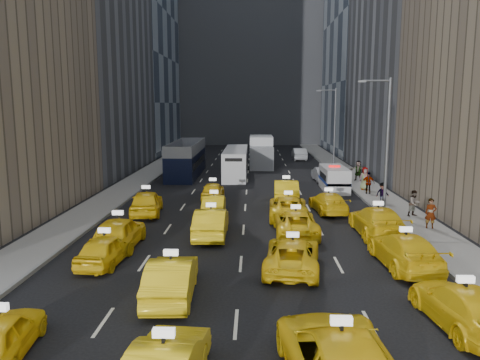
{
  "coord_description": "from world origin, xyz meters",
  "views": [
    {
      "loc": [
        0.55,
        -18.73,
        7.28
      ],
      "look_at": [
        -0.38,
        13.97,
        2.0
      ],
      "focal_mm": 35.0,
      "sensor_mm": 36.0,
      "label": 1
    }
  ],
  "objects_px": {
    "taxi_3": "(463,306)",
    "nypd_van": "(334,179)",
    "city_bus": "(236,163)",
    "pedestrian_0": "(431,213)",
    "taxi_2": "(340,359)",
    "box_truck": "(261,152)",
    "double_decker": "(186,159)",
    "taxi_0": "(1,336)"
  },
  "relations": [
    {
      "from": "taxi_3",
      "to": "nypd_van",
      "type": "xyz_separation_m",
      "value": [
        -0.0,
        25.04,
        0.26
      ]
    },
    {
      "from": "taxi_3",
      "to": "city_bus",
      "type": "bearing_deg",
      "value": -81.05
    },
    {
      "from": "nypd_van",
      "to": "pedestrian_0",
      "type": "relative_size",
      "value": 2.86
    },
    {
      "from": "taxi_2",
      "to": "box_truck",
      "type": "relative_size",
      "value": 0.74
    },
    {
      "from": "box_truck",
      "to": "nypd_van",
      "type": "bearing_deg",
      "value": -76.26
    },
    {
      "from": "taxi_3",
      "to": "double_decker",
      "type": "xyz_separation_m",
      "value": [
        -13.88,
        33.28,
        1.0
      ]
    },
    {
      "from": "taxi_2",
      "to": "nypd_van",
      "type": "xyz_separation_m",
      "value": [
        4.69,
        28.58,
        0.15
      ]
    },
    {
      "from": "taxi_0",
      "to": "box_truck",
      "type": "bearing_deg",
      "value": -106.77
    },
    {
      "from": "nypd_van",
      "to": "box_truck",
      "type": "relative_size",
      "value": 0.62
    },
    {
      "from": "taxi_0",
      "to": "double_decker",
      "type": "xyz_separation_m",
      "value": [
        0.34,
        35.61,
        1.04
      ]
    },
    {
      "from": "taxi_0",
      "to": "taxi_2",
      "type": "xyz_separation_m",
      "value": [
        9.52,
        -1.21,
        0.15
      ]
    },
    {
      "from": "taxi_0",
      "to": "box_truck",
      "type": "height_order",
      "value": "box_truck"
    },
    {
      "from": "box_truck",
      "to": "taxi_0",
      "type": "bearing_deg",
      "value": -108.46
    },
    {
      "from": "taxi_0",
      "to": "taxi_3",
      "type": "distance_m",
      "value": 14.41
    },
    {
      "from": "taxi_3",
      "to": "box_truck",
      "type": "height_order",
      "value": "box_truck"
    },
    {
      "from": "taxi_0",
      "to": "taxi_2",
      "type": "relative_size",
      "value": 0.66
    },
    {
      "from": "nypd_van",
      "to": "pedestrian_0",
      "type": "distance_m",
      "value": 13.38
    },
    {
      "from": "double_decker",
      "to": "pedestrian_0",
      "type": "height_order",
      "value": "double_decker"
    },
    {
      "from": "taxi_0",
      "to": "city_bus",
      "type": "height_order",
      "value": "city_bus"
    },
    {
      "from": "pedestrian_0",
      "to": "box_truck",
      "type": "bearing_deg",
      "value": 119.32
    },
    {
      "from": "taxi_0",
      "to": "city_bus",
      "type": "xyz_separation_m",
      "value": [
        5.48,
        35.33,
        0.72
      ]
    },
    {
      "from": "city_bus",
      "to": "taxi_2",
      "type": "bearing_deg",
      "value": -77.08
    },
    {
      "from": "taxi_3",
      "to": "box_truck",
      "type": "bearing_deg",
      "value": -87.43
    },
    {
      "from": "double_decker",
      "to": "city_bus",
      "type": "bearing_deg",
      "value": -6.17
    },
    {
      "from": "pedestrian_0",
      "to": "city_bus",
      "type": "bearing_deg",
      "value": 131.1
    },
    {
      "from": "nypd_van",
      "to": "taxi_3",
      "type": "bearing_deg",
      "value": -90.1
    },
    {
      "from": "nypd_van",
      "to": "double_decker",
      "type": "height_order",
      "value": "double_decker"
    },
    {
      "from": "city_bus",
      "to": "double_decker",
      "type": "bearing_deg",
      "value": -176.56
    },
    {
      "from": "taxi_2",
      "to": "nypd_van",
      "type": "relative_size",
      "value": 1.18
    },
    {
      "from": "taxi_3",
      "to": "pedestrian_0",
      "type": "distance_m",
      "value": 12.57
    },
    {
      "from": "nypd_van",
      "to": "pedestrian_0",
      "type": "height_order",
      "value": "nypd_van"
    },
    {
      "from": "nypd_van",
      "to": "taxi_0",
      "type": "bearing_deg",
      "value": -117.55
    },
    {
      "from": "taxi_2",
      "to": "taxi_3",
      "type": "relative_size",
      "value": 1.2
    },
    {
      "from": "taxi_2",
      "to": "double_decker",
      "type": "relative_size",
      "value": 0.5
    },
    {
      "from": "city_bus",
      "to": "box_truck",
      "type": "bearing_deg",
      "value": 76.39
    },
    {
      "from": "taxi_3",
      "to": "box_truck",
      "type": "relative_size",
      "value": 0.61
    },
    {
      "from": "taxi_3",
      "to": "city_bus",
      "type": "relative_size",
      "value": 0.45
    },
    {
      "from": "taxi_2",
      "to": "pedestrian_0",
      "type": "distance_m",
      "value": 17.61
    },
    {
      "from": "taxi_2",
      "to": "nypd_van",
      "type": "distance_m",
      "value": 28.96
    },
    {
      "from": "taxi_3",
      "to": "taxi_0",
      "type": "bearing_deg",
      "value": 3.44
    },
    {
      "from": "box_truck",
      "to": "pedestrian_0",
      "type": "bearing_deg",
      "value": -79.21
    },
    {
      "from": "box_truck",
      "to": "taxi_2",
      "type": "bearing_deg",
      "value": -95.88
    }
  ]
}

